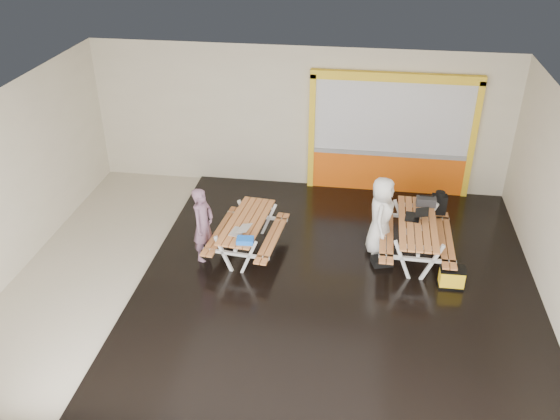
% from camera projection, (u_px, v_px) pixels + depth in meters
% --- Properties ---
extents(room, '(10.02, 8.02, 3.52)m').
position_uv_depth(room, '(273.00, 198.00, 10.56)').
color(room, beige).
rests_on(room, ground).
extents(deck, '(7.50, 7.98, 0.05)m').
position_uv_depth(deck, '(337.00, 282.00, 11.26)').
color(deck, black).
rests_on(deck, room).
extents(kiosk, '(3.88, 0.16, 3.00)m').
position_uv_depth(kiosk, '(391.00, 137.00, 13.81)').
color(kiosk, '#F05E0E').
rests_on(kiosk, room).
extents(picnic_table_left, '(1.51, 2.07, 0.78)m').
position_uv_depth(picnic_table_left, '(247.00, 228.00, 11.86)').
color(picnic_table_left, '#CB7A3E').
rests_on(picnic_table_left, deck).
extents(picnic_table_right, '(1.48, 2.14, 0.85)m').
position_uv_depth(picnic_table_right, '(417.00, 230.00, 11.70)').
color(picnic_table_right, '#CB7A3E').
rests_on(picnic_table_right, deck).
extents(person_left, '(0.52, 0.65, 1.57)m').
position_uv_depth(person_left, '(203.00, 225.00, 11.56)').
color(person_left, '#76536A').
rests_on(person_left, deck).
extents(person_right, '(0.63, 0.87, 1.66)m').
position_uv_depth(person_right, '(381.00, 216.00, 11.74)').
color(person_right, white).
rests_on(person_right, deck).
extents(laptop_left, '(0.45, 0.42, 0.16)m').
position_uv_depth(laptop_left, '(240.00, 231.00, 11.34)').
color(laptop_left, silver).
rests_on(laptop_left, picnic_table_left).
extents(laptop_right, '(0.49, 0.44, 0.19)m').
position_uv_depth(laptop_right, '(416.00, 215.00, 11.71)').
color(laptop_right, black).
rests_on(laptop_right, picnic_table_right).
extents(blue_pouch, '(0.33, 0.25, 0.09)m').
position_uv_depth(blue_pouch, '(245.00, 240.00, 11.05)').
color(blue_pouch, blue).
rests_on(blue_pouch, picnic_table_left).
extents(toolbox, '(0.40, 0.21, 0.23)m').
position_uv_depth(toolbox, '(426.00, 201.00, 12.14)').
color(toolbox, black).
rests_on(toolbox, picnic_table_right).
extents(backpack, '(0.32, 0.20, 0.53)m').
position_uv_depth(backpack, '(439.00, 203.00, 12.43)').
color(backpack, black).
rests_on(backpack, picnic_table_right).
extents(dark_case, '(0.47, 0.40, 0.15)m').
position_uv_depth(dark_case, '(382.00, 261.00, 11.69)').
color(dark_case, black).
rests_on(dark_case, deck).
extents(fluke_bag, '(0.48, 0.31, 0.41)m').
position_uv_depth(fluke_bag, '(452.00, 278.00, 11.00)').
color(fluke_bag, black).
rests_on(fluke_bag, deck).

